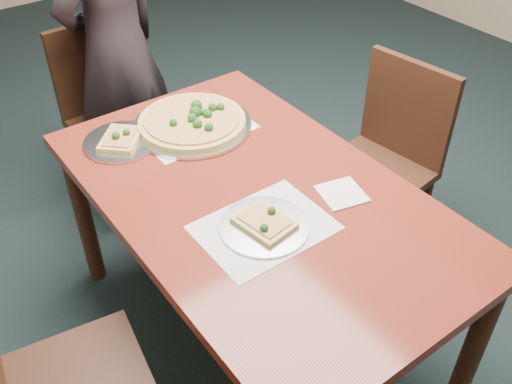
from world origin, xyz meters
TOP-DOWN VIEW (x-y plane):
  - ground at (0.00, 0.00)m, footprint 8.00×8.00m
  - dining_table at (-0.33, -0.20)m, footprint 0.90×1.50m
  - chair_far at (-0.33, 0.98)m, footprint 0.44×0.44m
  - chair_right at (0.46, -0.09)m, footprint 0.47×0.47m
  - diner at (-0.29, 0.91)m, footprint 0.72×0.61m
  - placemat_main at (-0.29, 0.27)m, footprint 0.42×0.32m
  - placemat_near at (-0.41, -0.35)m, footprint 0.40×0.30m
  - pizza_pan at (-0.28, 0.27)m, footprint 0.46×0.46m
  - slice_plate_near at (-0.41, -0.35)m, footprint 0.28×0.28m
  - slice_plate_far at (-0.56, 0.33)m, footprint 0.28×0.28m
  - napkin at (-0.11, -0.37)m, footprint 0.17×0.17m

SIDE VIEW (x-z plane):
  - ground at x=0.00m, z-range 0.00..0.00m
  - chair_far at x=-0.33m, z-range 0.06..0.97m
  - chair_right at x=0.46m, z-range 0.06..0.97m
  - dining_table at x=-0.33m, z-range 0.28..1.03m
  - placemat_main at x=-0.29m, z-range 0.75..0.75m
  - placemat_near at x=-0.41m, z-range 0.75..0.75m
  - napkin at x=-0.11m, z-range 0.75..0.76m
  - slice_plate_far at x=-0.56m, z-range 0.73..0.79m
  - slice_plate_near at x=-0.41m, z-range 0.74..0.79m
  - pizza_pan at x=-0.28m, z-range 0.74..0.81m
  - diner at x=-0.29m, z-range 0.00..1.67m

